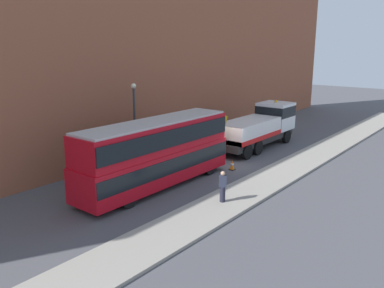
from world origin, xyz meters
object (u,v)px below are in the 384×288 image
pedestrian_onlooker (223,187)px  recovery_tow_truck (260,126)px  double_decker_bus (157,151)px  traffic_cone_near_bus (232,165)px  street_lamp (135,118)px

pedestrian_onlooker → recovery_tow_truck: bearing=-15.8°
double_decker_bus → pedestrian_onlooker: (0.19, -4.64, -1.25)m
recovery_tow_truck → double_decker_bus: size_ratio=0.92×
traffic_cone_near_bus → pedestrian_onlooker: bearing=-151.7°
traffic_cone_near_bus → street_lamp: street_lamp is taller
recovery_tow_truck → double_decker_bus: 12.32m
double_decker_bus → street_lamp: size_ratio=1.90×
double_decker_bus → street_lamp: 4.58m
traffic_cone_near_bus → street_lamp: (-3.64, 5.63, 3.13)m
traffic_cone_near_bus → double_decker_bus: bearing=163.2°
double_decker_bus → pedestrian_onlooker: size_ratio=6.46×
traffic_cone_near_bus → street_lamp: size_ratio=0.12×
recovery_tow_truck → street_lamp: street_lamp is taller
pedestrian_onlooker → traffic_cone_near_bus: pedestrian_onlooker is taller
street_lamp → traffic_cone_near_bus: bearing=-57.1°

